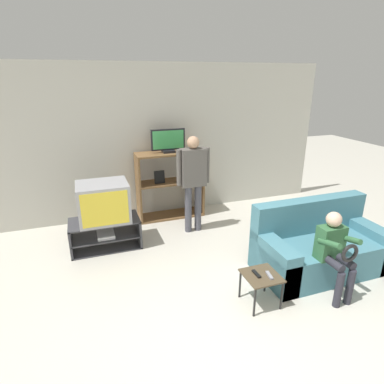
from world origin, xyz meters
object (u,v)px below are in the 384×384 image
(tv_stand, at_px, (105,234))
(person_standing_adult, at_px, (193,176))
(snack_table, at_px, (261,279))
(person_seated_child, at_px, (335,248))
(couch, at_px, (319,248))
(remote_control_black, at_px, (256,274))
(media_shelf, at_px, (170,184))
(remote_control_white, at_px, (269,275))
(television_flat, at_px, (168,141))
(television_main, at_px, (103,202))

(tv_stand, relative_size, person_standing_adult, 0.64)
(snack_table, xyz_separation_m, person_standing_adult, (-0.11, 1.93, 0.62))
(snack_table, relative_size, person_seated_child, 0.38)
(couch, bearing_deg, remote_control_black, -162.64)
(tv_stand, distance_m, media_shelf, 1.47)
(person_standing_adult, bearing_deg, remote_control_white, -85.01)
(couch, relative_size, person_seated_child, 1.66)
(couch, distance_m, person_seated_child, 0.60)
(remote_control_black, bearing_deg, snack_table, -25.48)
(couch, bearing_deg, remote_control_white, -157.31)
(person_standing_adult, bearing_deg, television_flat, 106.38)
(remote_control_black, xyz_separation_m, remote_control_white, (0.12, -0.07, 0.00))
(tv_stand, relative_size, television_flat, 1.71)
(media_shelf, height_order, television_flat, television_flat)
(remote_control_black, bearing_deg, remote_control_white, -31.26)
(remote_control_white, bearing_deg, person_standing_adult, 104.83)
(television_main, relative_size, couch, 0.42)
(television_flat, xyz_separation_m, remote_control_white, (0.37, -2.66, -0.98))
(person_standing_adult, bearing_deg, remote_control_black, -88.35)
(snack_table, bearing_deg, remote_control_white, -34.59)
(television_main, bearing_deg, media_shelf, 32.79)
(television_main, xyz_separation_m, television_flat, (1.17, 0.77, 0.64))
(snack_table, bearing_deg, media_shelf, 96.46)
(remote_control_white, height_order, person_seated_child, person_seated_child)
(person_seated_child, bearing_deg, couch, 64.57)
(television_main, distance_m, media_shelf, 1.41)
(media_shelf, relative_size, person_seated_child, 1.18)
(person_standing_adult, bearing_deg, couch, -52.84)
(tv_stand, height_order, media_shelf, media_shelf)
(couch, height_order, person_standing_adult, person_standing_adult)
(remote_control_black, height_order, couch, couch)
(television_main, bearing_deg, television_flat, 33.46)
(media_shelf, distance_m, person_standing_adult, 0.78)
(remote_control_white, height_order, person_standing_adult, person_standing_adult)
(tv_stand, xyz_separation_m, couch, (2.56, -1.46, 0.08))
(tv_stand, distance_m, remote_control_white, 2.45)
(tv_stand, height_order, snack_table, tv_stand)
(media_shelf, relative_size, snack_table, 3.11)
(television_main, bearing_deg, tv_stand, -162.29)
(couch, bearing_deg, television_flat, 121.61)
(snack_table, height_order, remote_control_black, remote_control_black)
(tv_stand, height_order, person_seated_child, person_seated_child)
(media_shelf, bearing_deg, remote_control_white, -82.24)
(television_main, height_order, media_shelf, media_shelf)
(tv_stand, bearing_deg, couch, -29.72)
(remote_control_white, distance_m, person_standing_adult, 2.06)
(television_flat, height_order, couch, television_flat)
(person_standing_adult, bearing_deg, television_main, -176.49)
(remote_control_black, bearing_deg, tv_stand, 127.75)
(remote_control_white, bearing_deg, media_shelf, 107.59)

